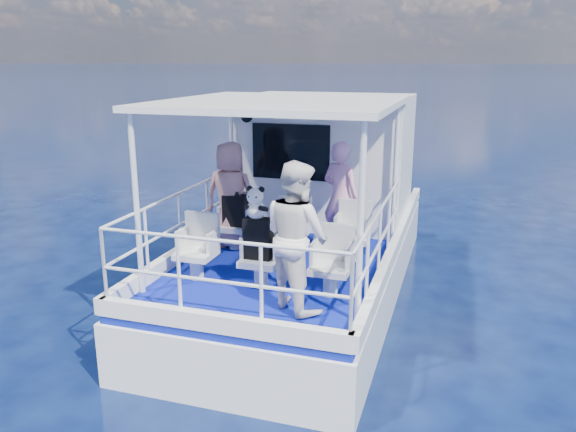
# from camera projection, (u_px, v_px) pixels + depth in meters

# --- Properties ---
(ground) EXTENTS (2000.00, 2000.00, 0.00)m
(ground) POSITION_uv_depth(u_px,v_px,m) (287.00, 315.00, 8.39)
(ground) COLOR #060F32
(ground) RESTS_ON ground
(hull) EXTENTS (3.00, 7.00, 1.60)m
(hull) POSITION_uv_depth(u_px,v_px,m) (305.00, 290.00, 9.31)
(hull) COLOR white
(hull) RESTS_ON ground
(deck) EXTENTS (2.90, 6.90, 0.10)m
(deck) POSITION_uv_depth(u_px,v_px,m) (306.00, 241.00, 9.08)
(deck) COLOR #0A158E
(deck) RESTS_ON hull
(cabin) EXTENTS (2.85, 2.00, 2.20)m
(cabin) POSITION_uv_depth(u_px,v_px,m) (326.00, 158.00, 9.97)
(cabin) COLOR white
(cabin) RESTS_ON deck
(canopy) EXTENTS (3.00, 3.20, 0.08)m
(canopy) POSITION_uv_depth(u_px,v_px,m) (283.00, 103.00, 7.37)
(canopy) COLOR white
(canopy) RESTS_ON cabin
(canopy_posts) EXTENTS (2.77, 2.97, 2.20)m
(canopy_posts) POSITION_uv_depth(u_px,v_px,m) (282.00, 188.00, 7.63)
(canopy_posts) COLOR white
(canopy_posts) RESTS_ON deck
(railings) EXTENTS (2.84, 3.59, 1.00)m
(railings) POSITION_uv_depth(u_px,v_px,m) (274.00, 237.00, 7.49)
(railings) COLOR white
(railings) RESTS_ON deck
(seat_port_fwd) EXTENTS (0.48, 0.46, 0.38)m
(seat_port_fwd) POSITION_uv_depth(u_px,v_px,m) (235.00, 236.00, 8.55)
(seat_port_fwd) COLOR silver
(seat_port_fwd) RESTS_ON deck
(seat_center_fwd) EXTENTS (0.48, 0.46, 0.38)m
(seat_center_fwd) POSITION_uv_depth(u_px,v_px,m) (291.00, 242.00, 8.29)
(seat_center_fwd) COLOR silver
(seat_center_fwd) RESTS_ON deck
(seat_stbd_fwd) EXTENTS (0.48, 0.46, 0.38)m
(seat_stbd_fwd) POSITION_uv_depth(u_px,v_px,m) (351.00, 248.00, 8.02)
(seat_stbd_fwd) COLOR silver
(seat_stbd_fwd) RESTS_ON deck
(seat_port_aft) EXTENTS (0.48, 0.46, 0.38)m
(seat_port_aft) POSITION_uv_depth(u_px,v_px,m) (197.00, 265.00, 7.35)
(seat_port_aft) COLOR silver
(seat_port_aft) RESTS_ON deck
(seat_center_aft) EXTENTS (0.48, 0.46, 0.38)m
(seat_center_aft) POSITION_uv_depth(u_px,v_px,m) (261.00, 272.00, 7.09)
(seat_center_aft) COLOR silver
(seat_center_aft) RESTS_ON deck
(seat_stbd_aft) EXTENTS (0.48, 0.46, 0.38)m
(seat_stbd_aft) POSITION_uv_depth(u_px,v_px,m) (330.00, 280.00, 6.83)
(seat_stbd_aft) COLOR silver
(seat_stbd_aft) RESTS_ON deck
(passenger_port_fwd) EXTENTS (0.62, 0.44, 1.63)m
(passenger_port_fwd) POSITION_uv_depth(u_px,v_px,m) (231.00, 195.00, 8.45)
(passenger_port_fwd) COLOR tan
(passenger_port_fwd) RESTS_ON deck
(passenger_stbd_fwd) EXTENTS (0.71, 0.61, 1.66)m
(passenger_stbd_fwd) POSITION_uv_depth(u_px,v_px,m) (341.00, 197.00, 8.29)
(passenger_stbd_fwd) COLOR pink
(passenger_stbd_fwd) RESTS_ON deck
(passenger_stbd_aft) EXTENTS (1.06, 1.03, 1.73)m
(passenger_stbd_aft) POSITION_uv_depth(u_px,v_px,m) (296.00, 236.00, 6.34)
(passenger_stbd_aft) COLOR white
(passenger_stbd_aft) RESTS_ON deck
(backpack_port) EXTENTS (0.36, 0.20, 0.47)m
(backpack_port) POSITION_uv_depth(u_px,v_px,m) (235.00, 210.00, 8.38)
(backpack_port) COLOR black
(backpack_port) RESTS_ON seat_port_fwd
(backpack_center) EXTENTS (0.35, 0.19, 0.52)m
(backpack_center) POSITION_uv_depth(u_px,v_px,m) (258.00, 238.00, 6.98)
(backpack_center) COLOR black
(backpack_center) RESTS_ON seat_center_aft
(compact_camera) EXTENTS (0.10, 0.06, 0.06)m
(compact_camera) POSITION_uv_depth(u_px,v_px,m) (235.00, 193.00, 8.31)
(compact_camera) COLOR black
(compact_camera) RESTS_ON backpack_port
(panda) EXTENTS (0.26, 0.22, 0.40)m
(panda) POSITION_uv_depth(u_px,v_px,m) (256.00, 203.00, 6.85)
(panda) COLOR white
(panda) RESTS_ON backpack_center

